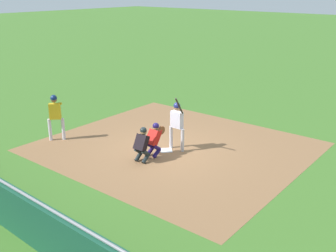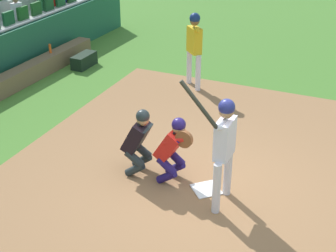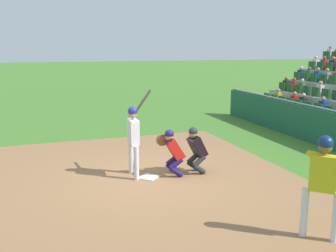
% 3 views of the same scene
% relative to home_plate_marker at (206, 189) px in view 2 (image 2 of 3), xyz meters
% --- Properties ---
extents(ground_plane, '(160.00, 160.00, 0.00)m').
position_rel_home_plate_marker_xyz_m(ground_plane, '(0.00, 0.00, -0.02)').
color(ground_plane, '#43742A').
extents(infield_dirt_patch, '(9.63, 8.71, 0.01)m').
position_rel_home_plate_marker_xyz_m(infield_dirt_patch, '(0.00, 0.50, -0.01)').
color(infield_dirt_patch, '#906642').
rests_on(infield_dirt_patch, ground_plane).
extents(home_plate_marker, '(0.62, 0.62, 0.02)m').
position_rel_home_plate_marker_xyz_m(home_plate_marker, '(0.00, 0.00, 0.00)').
color(home_plate_marker, white).
rests_on(home_plate_marker, infield_dirt_patch).
extents(batter_at_plate, '(0.78, 0.73, 2.20)m').
position_rel_home_plate_marker_xyz_m(batter_at_plate, '(0.23, 0.34, 1.14)').
color(batter_at_plate, silver).
rests_on(batter_at_plate, ground_plane).
extents(catcher_crouching, '(0.48, 0.71, 1.25)m').
position_rel_home_plate_marker_xyz_m(catcher_crouching, '(-0.02, -0.63, 0.69)').
color(catcher_crouching, '#1F1454').
rests_on(catcher_crouching, ground_plane).
extents(home_plate_umpire, '(0.49, 0.51, 1.27)m').
position_rel_home_plate_marker_xyz_m(home_plate_umpire, '(-0.00, -1.28, 0.68)').
color(home_plate_umpire, '#20292B').
rests_on(home_plate_umpire, ground_plane).
extents(dugout_bench, '(4.33, 0.40, 0.44)m').
position_rel_home_plate_marker_xyz_m(dugout_bench, '(-2.96, -5.90, 0.20)').
color(dugout_bench, brown).
rests_on(dugout_bench, ground_plane).
extents(water_bottle_on_bench, '(0.07, 0.07, 0.25)m').
position_rel_home_plate_marker_xyz_m(water_bottle_on_bench, '(-3.59, -5.95, 0.55)').
color(water_bottle_on_bench, '#DE551A').
rests_on(water_bottle_on_bench, dugout_bench).
extents(equipment_duffel_bag, '(0.82, 0.37, 0.36)m').
position_rel_home_plate_marker_xyz_m(equipment_duffel_bag, '(-4.08, -5.22, 0.16)').
color(equipment_duffel_bag, black).
rests_on(equipment_duffel_bag, ground_plane).
extents(on_deck_batter, '(0.53, 0.57, 1.86)m').
position_rel_home_plate_marker_xyz_m(on_deck_batter, '(-4.07, -1.96, 1.13)').
color(on_deck_batter, silver).
rests_on(on_deck_batter, ground_plane).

